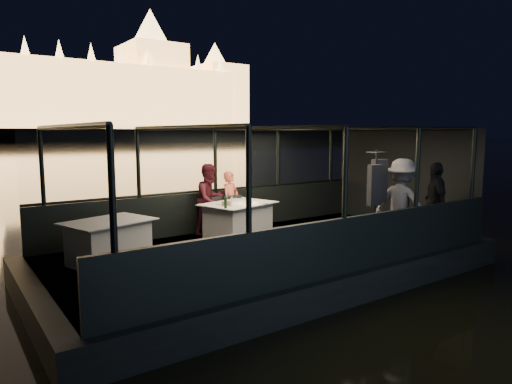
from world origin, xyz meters
TOP-DOWN VIEW (x-y plane):
  - boat_hull at (0.00, 0.00)m, footprint 8.60×4.40m
  - boat_deck at (0.00, 0.00)m, footprint 8.00×4.00m
  - gunwale_port at (0.00, 2.00)m, footprint 8.00×0.08m
  - gunwale_starboard at (0.00, -2.00)m, footprint 8.00×0.08m
  - cabin_glass_port at (0.00, 2.00)m, footprint 8.00×0.02m
  - cabin_glass_starboard at (0.00, -2.00)m, footprint 8.00×0.02m
  - cabin_roof_glass at (0.00, 0.00)m, footprint 8.00×4.00m
  - end_wall_fore at (-4.00, 0.00)m, footprint 0.02×4.00m
  - end_wall_aft at (4.00, 0.00)m, footprint 0.02×4.00m
  - canopy_ribs at (0.00, 0.00)m, footprint 8.00×4.00m
  - dining_table_central at (-0.06, 0.96)m, footprint 1.67×1.39m
  - dining_table_aft at (-2.83, 0.74)m, footprint 1.63×1.38m
  - chair_port_left at (-0.22, 1.41)m, footprint 0.51×0.51m
  - chair_port_right at (0.20, 1.41)m, footprint 0.49×0.49m
  - coat_stand at (1.47, -1.35)m, footprint 0.61×0.53m
  - person_woman_coral at (0.20, 1.68)m, footprint 0.58×0.48m
  - person_man_maroon at (-0.32, 1.68)m, footprint 0.85×0.72m
  - passenger_stripe at (2.09, -1.48)m, footprint 0.84×1.22m
  - passenger_dark at (3.01, -1.58)m, footprint 0.91×1.01m
  - wine_bottle at (-0.62, 0.54)m, footprint 0.07×0.07m
  - bread_basket at (-0.43, 0.83)m, footprint 0.22×0.22m
  - amber_candle at (0.10, 0.85)m, footprint 0.07×0.07m
  - plate_near at (0.34, 0.62)m, footprint 0.26×0.26m
  - plate_far at (-0.45, 1.02)m, footprint 0.23×0.23m
  - wine_glass_white at (-0.42, 0.64)m, footprint 0.08×0.08m
  - wine_glass_red at (0.16, 0.93)m, footprint 0.08×0.08m

SIDE VIEW (x-z plane):
  - boat_hull at x=0.00m, z-range -0.50..0.50m
  - boat_deck at x=0.00m, z-range 0.46..0.50m
  - dining_table_central at x=-0.06m, z-range 0.50..1.27m
  - dining_table_aft at x=-2.83m, z-range 0.52..1.25m
  - gunwale_port at x=0.00m, z-range 0.50..1.40m
  - gunwale_starboard at x=0.00m, z-range 0.50..1.40m
  - chair_port_left at x=-0.22m, z-range 0.54..1.36m
  - chair_port_right at x=0.20m, z-range 0.54..1.36m
  - person_woman_coral at x=0.20m, z-range 0.57..1.93m
  - person_man_maroon at x=-0.32m, z-range 0.47..2.03m
  - plate_near at x=0.34m, z-range 1.27..1.28m
  - plate_far at x=-0.45m, z-range 1.27..1.28m
  - bread_basket at x=-0.43m, z-range 1.27..1.34m
  - amber_candle at x=0.10m, z-range 1.27..1.34m
  - passenger_stripe at x=2.09m, z-range 0.48..2.22m
  - passenger_dark at x=3.01m, z-range 0.53..2.17m
  - wine_glass_white at x=-0.42m, z-range 1.26..1.46m
  - wine_glass_red at x=0.16m, z-range 1.27..1.45m
  - coat_stand at x=1.47m, z-range 0.45..2.35m
  - wine_bottle at x=-0.62m, z-range 1.28..1.55m
  - end_wall_fore at x=-4.00m, z-range 0.50..2.80m
  - end_wall_aft at x=4.00m, z-range 0.50..2.80m
  - canopy_ribs at x=0.00m, z-range 0.50..2.80m
  - cabin_glass_port at x=0.00m, z-range 1.40..2.80m
  - cabin_glass_starboard at x=0.00m, z-range 1.40..2.80m
  - cabin_roof_glass at x=0.00m, z-range 2.79..2.81m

